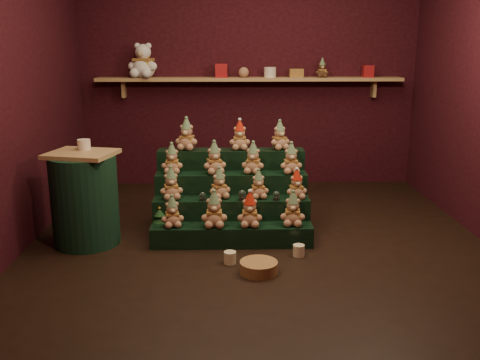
{
  "coord_description": "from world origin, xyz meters",
  "views": [
    {
      "loc": [
        -0.27,
        -4.53,
        1.7
      ],
      "look_at": [
        -0.15,
        0.25,
        0.48
      ],
      "focal_mm": 40.0,
      "sensor_mm": 36.0,
      "label": 1
    }
  ],
  "objects_px": {
    "snow_globe_a": "(202,196)",
    "side_table": "(85,199)",
    "wicker_basket": "(259,267)",
    "mini_christmas_tree": "(160,224)",
    "mug_right": "(299,250)",
    "riser_tier_front": "(232,235)",
    "snow_globe_c": "(276,195)",
    "brown_bear": "(322,68)",
    "snow_globe_b": "(242,195)",
    "white_bear": "(143,56)",
    "mug_left": "(230,258)"
  },
  "relations": [
    {
      "from": "snow_globe_c",
      "to": "mug_left",
      "type": "bearing_deg",
      "value": -126.59
    },
    {
      "from": "snow_globe_a",
      "to": "side_table",
      "type": "relative_size",
      "value": 0.09
    },
    {
      "from": "mug_right",
      "to": "snow_globe_c",
      "type": "bearing_deg",
      "value": 110.01
    },
    {
      "from": "white_bear",
      "to": "side_table",
      "type": "bearing_deg",
      "value": -82.72
    },
    {
      "from": "snow_globe_b",
      "to": "mini_christmas_tree",
      "type": "height_order",
      "value": "snow_globe_b"
    },
    {
      "from": "mini_christmas_tree",
      "to": "snow_globe_a",
      "type": "bearing_deg",
      "value": 6.68
    },
    {
      "from": "snow_globe_a",
      "to": "brown_bear",
      "type": "xyz_separation_m",
      "value": [
        1.34,
        1.83,
        1.03
      ]
    },
    {
      "from": "snow_globe_c",
      "to": "mini_christmas_tree",
      "type": "bearing_deg",
      "value": -177.55
    },
    {
      "from": "side_table",
      "to": "wicker_basket",
      "type": "xyz_separation_m",
      "value": [
        1.47,
        -0.67,
        -0.36
      ]
    },
    {
      "from": "brown_bear",
      "to": "mug_left",
      "type": "bearing_deg",
      "value": -115.45
    },
    {
      "from": "riser_tier_front",
      "to": "wicker_basket",
      "type": "xyz_separation_m",
      "value": [
        0.2,
        -0.59,
        -0.04
      ]
    },
    {
      "from": "mug_left",
      "to": "mug_right",
      "type": "relative_size",
      "value": 1.02
    },
    {
      "from": "brown_bear",
      "to": "snow_globe_c",
      "type": "bearing_deg",
      "value": -111.25
    },
    {
      "from": "riser_tier_front",
      "to": "snow_globe_b",
      "type": "height_order",
      "value": "snow_globe_b"
    },
    {
      "from": "mug_right",
      "to": "mug_left",
      "type": "bearing_deg",
      "value": -166.21
    },
    {
      "from": "riser_tier_front",
      "to": "white_bear",
      "type": "xyz_separation_m",
      "value": [
        -1.0,
        1.99,
        1.48
      ]
    },
    {
      "from": "brown_bear",
      "to": "mug_right",
      "type": "bearing_deg",
      "value": -104.03
    },
    {
      "from": "brown_bear",
      "to": "white_bear",
      "type": "bearing_deg",
      "value": 179.28
    },
    {
      "from": "snow_globe_a",
      "to": "white_bear",
      "type": "bearing_deg",
      "value": 112.15
    },
    {
      "from": "snow_globe_b",
      "to": "side_table",
      "type": "xyz_separation_m",
      "value": [
        -1.37,
        -0.08,
        -0.0
      ]
    },
    {
      "from": "mug_left",
      "to": "white_bear",
      "type": "height_order",
      "value": "white_bear"
    },
    {
      "from": "mini_christmas_tree",
      "to": "snow_globe_b",
      "type": "bearing_deg",
      "value": 3.47
    },
    {
      "from": "mug_left",
      "to": "wicker_basket",
      "type": "distance_m",
      "value": 0.29
    },
    {
      "from": "snow_globe_a",
      "to": "side_table",
      "type": "xyz_separation_m",
      "value": [
        -1.01,
        -0.08,
        0.01
      ]
    },
    {
      "from": "snow_globe_c",
      "to": "snow_globe_b",
      "type": "bearing_deg",
      "value": 180.0
    },
    {
      "from": "snow_globe_b",
      "to": "mug_left",
      "type": "height_order",
      "value": "snow_globe_b"
    },
    {
      "from": "snow_globe_c",
      "to": "mug_left",
      "type": "height_order",
      "value": "snow_globe_c"
    },
    {
      "from": "snow_globe_b",
      "to": "brown_bear",
      "type": "xyz_separation_m",
      "value": [
        0.99,
        1.83,
        1.02
      ]
    },
    {
      "from": "riser_tier_front",
      "to": "snow_globe_a",
      "type": "bearing_deg",
      "value": 148.12
    },
    {
      "from": "snow_globe_b",
      "to": "white_bear",
      "type": "relative_size",
      "value": 0.19
    },
    {
      "from": "side_table",
      "to": "brown_bear",
      "type": "distance_m",
      "value": 3.2
    },
    {
      "from": "riser_tier_front",
      "to": "snow_globe_c",
      "type": "distance_m",
      "value": 0.53
    },
    {
      "from": "mini_christmas_tree",
      "to": "mug_right",
      "type": "distance_m",
      "value": 1.25
    },
    {
      "from": "snow_globe_b",
      "to": "white_bear",
      "type": "distance_m",
      "value": 2.43
    },
    {
      "from": "snow_globe_a",
      "to": "mug_left",
      "type": "xyz_separation_m",
      "value": [
        0.24,
        -0.56,
        -0.35
      ]
    },
    {
      "from": "snow_globe_a",
      "to": "snow_globe_b",
      "type": "bearing_deg",
      "value": -0.0
    },
    {
      "from": "mug_left",
      "to": "wicker_basket",
      "type": "xyz_separation_m",
      "value": [
        0.22,
        -0.19,
        -0.0
      ]
    },
    {
      "from": "snow_globe_c",
      "to": "wicker_basket",
      "type": "relative_size",
      "value": 0.28
    },
    {
      "from": "snow_globe_b",
      "to": "mug_right",
      "type": "xyz_separation_m",
      "value": [
        0.46,
        -0.42,
        -0.36
      ]
    },
    {
      "from": "riser_tier_front",
      "to": "brown_bear",
      "type": "relative_size",
      "value": 6.54
    },
    {
      "from": "snow_globe_c",
      "to": "brown_bear",
      "type": "xyz_separation_m",
      "value": [
        0.69,
        1.83,
        1.03
      ]
    },
    {
      "from": "side_table",
      "to": "snow_globe_c",
      "type": "bearing_deg",
      "value": 16.38
    },
    {
      "from": "side_table",
      "to": "mug_left",
      "type": "relative_size",
      "value": 8.36
    },
    {
      "from": "riser_tier_front",
      "to": "wicker_basket",
      "type": "distance_m",
      "value": 0.62
    },
    {
      "from": "riser_tier_front",
      "to": "snow_globe_a",
      "type": "distance_m",
      "value": 0.43
    },
    {
      "from": "riser_tier_front",
      "to": "snow_globe_a",
      "type": "height_order",
      "value": "snow_globe_a"
    },
    {
      "from": "snow_globe_b",
      "to": "white_bear",
      "type": "height_order",
      "value": "white_bear"
    },
    {
      "from": "side_table",
      "to": "wicker_basket",
      "type": "height_order",
      "value": "side_table"
    },
    {
      "from": "riser_tier_front",
      "to": "snow_globe_c",
      "type": "xyz_separation_m",
      "value": [
        0.4,
        0.16,
        0.31
      ]
    },
    {
      "from": "white_bear",
      "to": "mini_christmas_tree",
      "type": "bearing_deg",
      "value": -63.64
    }
  ]
}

